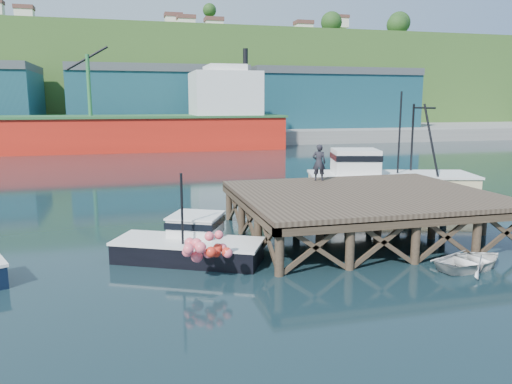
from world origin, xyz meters
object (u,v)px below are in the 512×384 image
object	(u,v)px
dockworker	(319,162)
dinghy	(472,261)
boat_black	(190,243)
trawler	(387,179)

from	to	relation	value
dockworker	dinghy	bearing A→B (deg)	128.71
boat_black	dinghy	world-z (taller)	boat_black
trawler	dinghy	distance (m)	13.57
dinghy	dockworker	distance (m)	10.39
boat_black	trawler	size ratio (longest dim) A/B	0.57
boat_black	dinghy	xyz separation A→B (m)	(10.48, -3.95, -0.36)
boat_black	dockworker	xyz separation A→B (m)	(7.87, 5.70, 2.45)
trawler	dinghy	size ratio (longest dim) A/B	3.54
dinghy	dockworker	xyz separation A→B (m)	(-2.61, 9.66, 2.81)
dinghy	dockworker	world-z (taller)	dockworker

